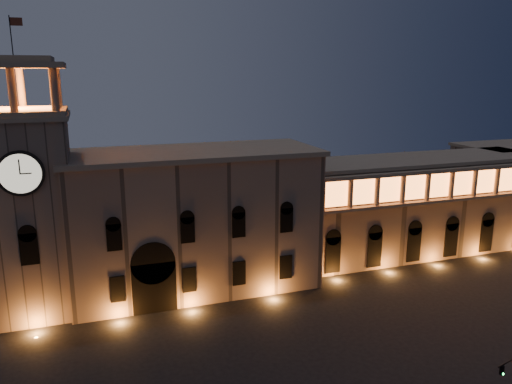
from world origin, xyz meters
The scene contains 4 objects.
ground centered at (0.00, 0.00, 0.00)m, with size 160.00×160.00×0.00m, color black.
government_building centered at (-2.08, 21.93, 8.77)m, with size 30.80×12.80×17.60m.
clock_tower centered at (-20.50, 20.98, 12.50)m, with size 9.80×9.80×32.40m.
colonnade_wing centered at (32.00, 23.92, 7.33)m, with size 40.60×11.50×14.50m.
Camera 1 is at (-13.91, -37.23, 26.79)m, focal length 35.00 mm.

